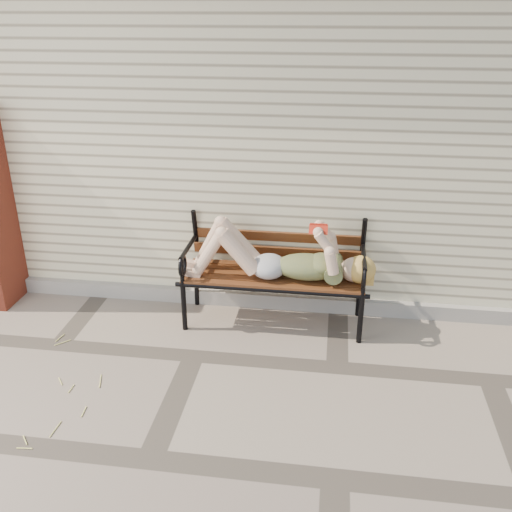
# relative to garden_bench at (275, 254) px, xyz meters

# --- Properties ---
(ground) EXTENTS (80.00, 80.00, 0.00)m
(ground) POSITION_rel_garden_bench_xyz_m (-0.63, -0.79, -0.67)
(ground) COLOR gray
(ground) RESTS_ON ground
(house_wall) EXTENTS (8.00, 4.00, 3.00)m
(house_wall) POSITION_rel_garden_bench_xyz_m (-0.63, 2.21, 0.83)
(house_wall) COLOR beige
(house_wall) RESTS_ON ground
(foundation_strip) EXTENTS (8.00, 0.10, 0.15)m
(foundation_strip) POSITION_rel_garden_bench_xyz_m (-0.63, 0.18, -0.60)
(foundation_strip) COLOR gray
(foundation_strip) RESTS_ON ground
(garden_bench) EXTENTS (1.85, 0.74, 1.20)m
(garden_bench) POSITION_rel_garden_bench_xyz_m (0.00, 0.00, 0.00)
(garden_bench) COLOR black
(garden_bench) RESTS_ON ground
(reading_woman) EXTENTS (1.74, 0.40, 0.55)m
(reading_woman) POSITION_rel_garden_bench_xyz_m (0.02, -0.15, 0.04)
(reading_woman) COLOR #092E3F
(reading_woman) RESTS_ON ground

